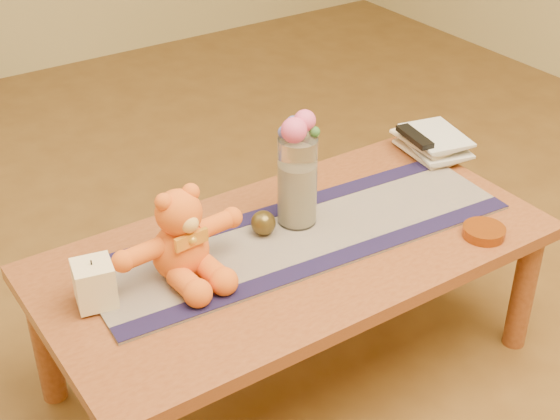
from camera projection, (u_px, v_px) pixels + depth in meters
floor at (294, 368)px, 2.41m from camera, size 5.50×5.50×0.00m
coffee_table_top at (295, 251)px, 2.18m from camera, size 1.40×0.70×0.04m
table_leg_fr at (523, 290)px, 2.40m from camera, size 0.07×0.07×0.41m
table_leg_bl at (45, 342)px, 2.20m from camera, size 0.07×0.07×0.41m
table_leg_br at (396, 207)px, 2.81m from camera, size 0.07×0.07×0.41m
persian_runner at (303, 235)px, 2.20m from camera, size 1.22×0.43×0.01m
runner_border_near at (331, 260)px, 2.09m from camera, size 1.20×0.14×0.00m
runner_border_far at (277, 210)px, 2.31m from camera, size 1.20×0.14×0.00m
teddy_bear at (179, 234)px, 1.99m from camera, size 0.37×0.31×0.23m
pillar_candle at (94, 284)px, 1.92m from camera, size 0.11×0.11×0.11m
candle_wick at (91, 263)px, 1.88m from camera, size 0.00×0.00×0.01m
glass_vase at (297, 181)px, 2.19m from camera, size 0.11×0.11×0.26m
potpourri_fill at (297, 193)px, 2.21m from camera, size 0.09×0.09×0.18m
rose_left at (294, 130)px, 2.09m from camera, size 0.07×0.07×0.07m
rose_right at (305, 121)px, 2.11m from camera, size 0.06×0.06×0.06m
blue_flower_back at (294, 124)px, 2.14m from camera, size 0.04×0.04×0.04m
blue_flower_side at (284, 132)px, 2.11m from camera, size 0.04×0.04×0.04m
leaf_sprig at (315, 132)px, 2.12m from camera, size 0.03×0.03×0.03m
bronze_ball at (263, 223)px, 2.19m from camera, size 0.08×0.08×0.07m
book_bottom at (411, 156)px, 2.59m from camera, size 0.19×0.24×0.02m
book_lower at (413, 151)px, 2.57m from camera, size 0.22×0.26×0.02m
book_upper at (410, 146)px, 2.57m from camera, size 0.18×0.23×0.02m
book_top at (414, 140)px, 2.56m from camera, size 0.21×0.25×0.02m
tv_remote at (415, 137)px, 2.54m from camera, size 0.07×0.17×0.02m
amber_dish at (484, 232)px, 2.20m from camera, size 0.12×0.12×0.03m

